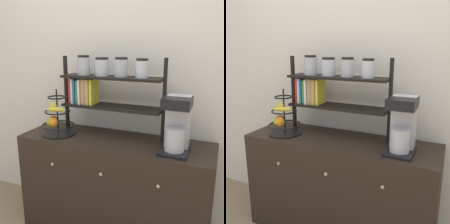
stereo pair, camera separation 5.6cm
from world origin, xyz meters
The scene contains 5 objects.
wall_back centered at (0.00, 0.51, 1.30)m, with size 7.00×0.05×2.60m, color silver.
sideboard centered at (0.00, 0.23, 0.40)m, with size 1.46×0.48×0.80m.
coffee_maker centered at (0.46, 0.20, 0.98)m, with size 0.19×0.25×0.37m.
fruit_stand centered at (-0.47, 0.16, 0.92)m, with size 0.26×0.26×0.36m.
shelf_hutch centered at (-0.13, 0.31, 1.20)m, with size 0.83×0.20×0.62m.
Camera 2 is at (0.77, -1.46, 1.49)m, focal length 42.00 mm.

